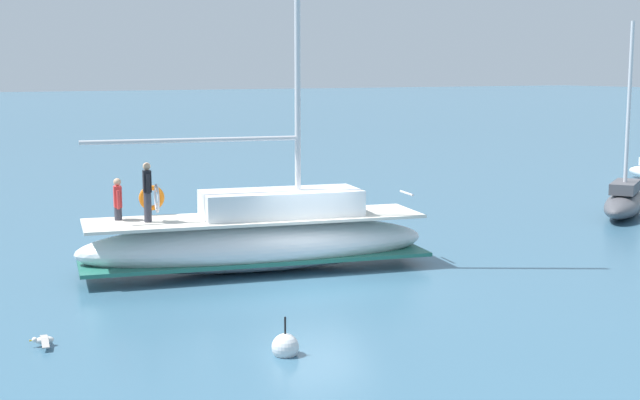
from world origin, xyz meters
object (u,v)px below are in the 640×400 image
object	(u,v)px
main_sailboat	(258,237)
moored_cutter_right	(626,200)
mooring_buoy	(285,347)
seagull	(44,340)

from	to	relation	value
main_sailboat	moored_cutter_right	size ratio (longest dim) A/B	1.90
mooring_buoy	seagull	bearing A→B (deg)	-125.38
moored_cutter_right	seagull	world-z (taller)	moored_cutter_right
moored_cutter_right	mooring_buoy	xyz separation A→B (m)	(8.72, -18.64, -0.42)
main_sailboat	seagull	size ratio (longest dim) A/B	15.04
main_sailboat	moored_cutter_right	world-z (taller)	main_sailboat
seagull	mooring_buoy	xyz separation A→B (m)	(2.81, 3.96, 0.03)
main_sailboat	mooring_buoy	size ratio (longest dim) A/B	15.75
main_sailboat	moored_cutter_right	xyz separation A→B (m)	(-1.76, 15.96, -0.34)
moored_cutter_right	mooring_buoy	bearing A→B (deg)	-64.94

